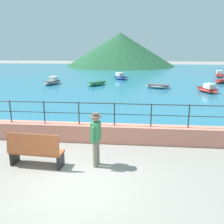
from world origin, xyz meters
TOP-DOWN VIEW (x-y plane):
  - ground_plane at (0.00, 0.00)m, footprint 120.00×120.00m
  - promenade_wall at (0.00, 3.20)m, footprint 20.00×0.56m
  - railing at (-0.00, 3.20)m, footprint 18.44×0.04m
  - lake_water at (0.00, 25.84)m, footprint 64.00×44.32m
  - hill_main at (-1.77, 43.15)m, footprint 21.17×21.17m
  - bench_main at (-1.58, 0.86)m, footprint 1.74×0.68m
  - person_walking at (0.32, 1.11)m, footprint 0.38×0.56m
  - boat_0 at (-2.32, 17.45)m, footprint 2.09×2.38m
  - boat_1 at (3.47, 16.30)m, footprint 2.47×1.57m
  - boat_2 at (-0.31, 22.21)m, footprint 2.15×2.35m
  - boat_3 at (-6.82, 17.73)m, footprint 1.59×2.47m
  - boat_4 at (7.35, 14.62)m, footprint 1.70×2.47m
  - boat_5 at (11.80, 25.92)m, footprint 1.23×2.41m
  - boat_6 at (10.42, 20.34)m, footprint 2.36×2.14m

SIDE VIEW (x-z plane):
  - ground_plane at x=0.00m, z-range 0.00..0.00m
  - lake_water at x=0.00m, z-range 0.00..0.06m
  - boat_0 at x=-2.32m, z-range 0.08..0.44m
  - boat_1 at x=3.47m, z-range 0.08..0.44m
  - boat_6 at x=10.42m, z-range 0.08..0.44m
  - boat_2 at x=-0.31m, z-range -0.05..0.71m
  - boat_3 at x=-6.82m, z-range -0.05..0.71m
  - boat_4 at x=7.35m, z-range -0.05..0.71m
  - boat_5 at x=11.80m, z-range -0.05..0.71m
  - promenade_wall at x=0.00m, z-range 0.00..0.70m
  - bench_main at x=-1.58m, z-range -0.01..1.12m
  - person_walking at x=0.32m, z-range 0.10..1.85m
  - railing at x=0.00m, z-range 0.86..1.76m
  - hill_main at x=-1.77m, z-range 0.00..6.30m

